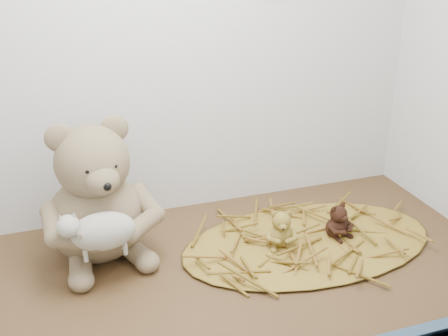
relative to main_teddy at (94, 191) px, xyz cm
name	(u,v)px	position (x,y,z in cm)	size (l,w,h in cm)	color
alcove_shell	(183,32)	(17.06, -6.30, 30.56)	(120.40, 60.20, 90.40)	#402516
straw_bed	(308,242)	(41.95, -10.29, -13.91)	(55.06, 31.97, 1.07)	brown
main_teddy	(94,191)	(0.00, 0.00, 0.00)	(23.30, 24.59, 28.89)	#907758
toy_lamb	(103,231)	(0.00, -10.35, -3.31)	(15.47, 9.44, 10.00)	#B9B7A6
mini_teddy_tan	(281,227)	(35.59, -10.02, -9.35)	(6.50, 6.86, 8.06)	olive
mini_teddy_brown	(337,220)	(48.31, -10.56, -9.64)	(6.03, 6.36, 7.47)	black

